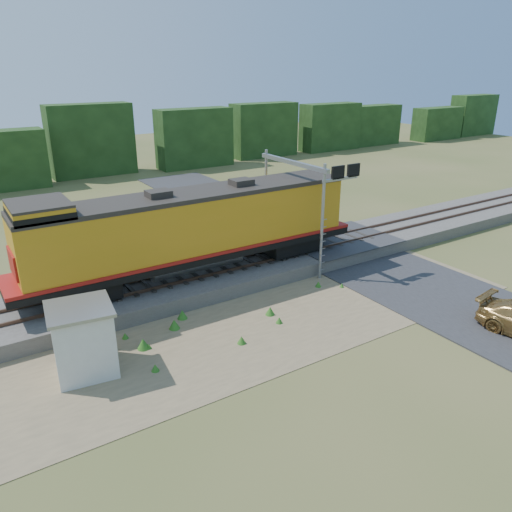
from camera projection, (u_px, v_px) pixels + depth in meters
ground at (313, 313)px, 24.84m from camera, size 140.00×140.00×0.00m
ballast at (249, 267)px, 29.40m from camera, size 70.00×5.00×0.80m
rails at (249, 260)px, 29.23m from camera, size 70.00×1.54×0.16m
dirt_shoulder at (274, 319)px, 24.22m from camera, size 26.00×8.00×0.03m
road at (399, 276)px, 28.94m from camera, size 7.00×66.00×0.86m
tree_line_north at (91, 149)px, 53.52m from camera, size 130.00×3.00×6.50m
weed_clumps at (253, 332)px, 23.15m from camera, size 15.00×6.20×0.56m
locomotive at (191, 229)px, 26.47m from camera, size 19.36×2.95×4.99m
shed at (83, 340)px, 19.64m from camera, size 2.74×2.74×2.90m
signal_gantry at (304, 185)px, 28.95m from camera, size 2.64×6.20×6.66m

